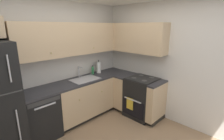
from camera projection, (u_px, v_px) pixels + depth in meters
wall_back at (55, 64)px, 3.42m from camera, size 3.50×0.05×2.53m
wall_right at (171, 64)px, 3.45m from camera, size 0.05×3.48×2.53m
dishwasher at (40, 116)px, 3.03m from camera, size 0.60×0.63×0.86m
lower_cabinets_back at (83, 99)px, 3.71m from camera, size 1.35×0.62×0.86m
countertop_back at (82, 80)px, 3.59m from camera, size 2.55×0.60×0.03m
lower_cabinets_right at (135, 96)px, 3.88m from camera, size 0.62×1.07×0.86m
countertop_right at (136, 78)px, 3.77m from camera, size 0.60×1.07×0.03m
oven_range at (142, 97)px, 3.78m from camera, size 0.68×0.62×1.05m
upper_cabinets_back at (69, 39)px, 3.34m from camera, size 2.23×0.34×0.66m
upper_cabinets_right at (133, 38)px, 3.79m from camera, size 0.32×1.61×0.66m
sink at (85, 81)px, 3.62m from camera, size 0.61×0.40×0.10m
faucet at (80, 71)px, 3.72m from camera, size 0.07×0.16×0.25m
soap_bottle at (93, 70)px, 3.99m from camera, size 0.06×0.06×0.21m
paper_towel_roll at (99, 67)px, 4.09m from camera, size 0.11×0.11×0.34m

